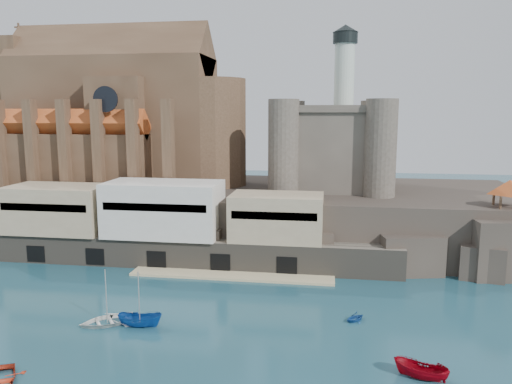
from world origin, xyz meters
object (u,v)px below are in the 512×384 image
object	(u,v)px
church	(123,121)
pavilion	(510,189)
castle_keep	(332,143)
boat_2	(140,326)

from	to	relation	value
church	pavilion	distance (m)	68.65
castle_keep	pavilion	bearing A→B (deg)	-30.18
pavilion	boat_2	size ratio (longest dim) A/B	1.25
church	pavilion	size ratio (longest dim) A/B	7.34
castle_keep	boat_2	bearing A→B (deg)	-116.74
castle_keep	pavilion	size ratio (longest dim) A/B	4.58
church	castle_keep	world-z (taller)	church
castle_keep	boat_2	distance (m)	49.90
pavilion	church	bearing A→B (deg)	166.52
castle_keep	boat_2	size ratio (longest dim) A/B	5.70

